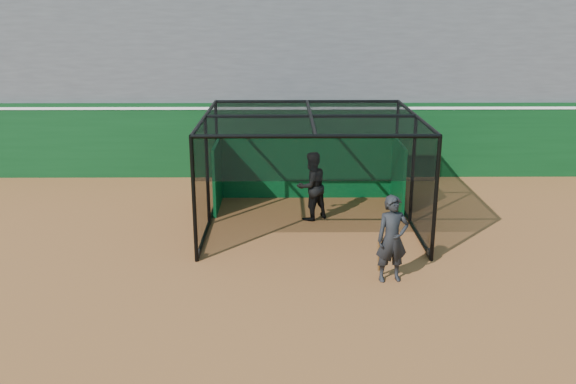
{
  "coord_description": "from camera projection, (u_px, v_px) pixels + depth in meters",
  "views": [
    {
      "loc": [
        0.28,
        -11.58,
        5.56
      ],
      "look_at": [
        0.38,
        2.0,
        1.4
      ],
      "focal_mm": 38.0,
      "sensor_mm": 36.0,
      "label": 1
    }
  ],
  "objects": [
    {
      "name": "batter",
      "position": [
        311.0,
        186.0,
        16.34
      ],
      "size": [
        1.14,
        1.09,
        1.86
      ],
      "primitive_type": "imported",
      "rotation": [
        0.0,
        0.0,
        3.74
      ],
      "color": "black",
      "rests_on": "ground"
    },
    {
      "name": "ground",
      "position": [
        270.0,
        284.0,
        12.7
      ],
      "size": [
        120.0,
        120.0,
        0.0
      ],
      "primitive_type": "plane",
      "color": "brown",
      "rests_on": "ground"
    },
    {
      "name": "outfield_wall",
      "position": [
        275.0,
        139.0,
        20.45
      ],
      "size": [
        50.0,
        0.5,
        2.5
      ],
      "color": "#093413",
      "rests_on": "ground"
    },
    {
      "name": "on_deck_player",
      "position": [
        392.0,
        239.0,
        12.62
      ],
      "size": [
        0.74,
        0.55,
        1.87
      ],
      "color": "black",
      "rests_on": "ground"
    },
    {
      "name": "grandstand",
      "position": [
        276.0,
        36.0,
        23.13
      ],
      "size": [
        50.0,
        7.85,
        8.95
      ],
      "color": "#4C4C4F",
      "rests_on": "ground"
    },
    {
      "name": "batting_cage",
      "position": [
        310.0,
        171.0,
        15.82
      ],
      "size": [
        5.43,
        5.03,
        2.89
      ],
      "color": "black",
      "rests_on": "ground"
    }
  ]
}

